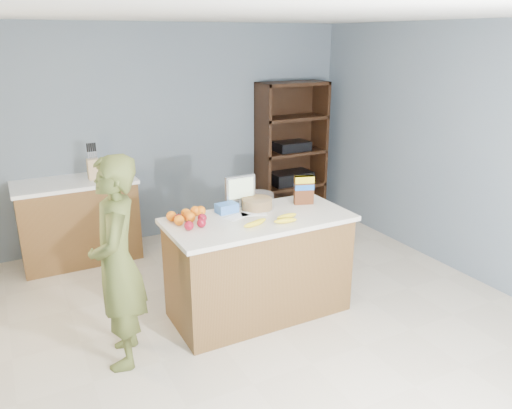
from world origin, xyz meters
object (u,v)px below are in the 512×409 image
counter_peninsula (259,270)px  cereal_box (304,188)px  person (117,263)px  tv (240,189)px  shelving_unit (289,154)px

counter_peninsula → cereal_box: size_ratio=5.98×
person → cereal_box: size_ratio=6.11×
counter_peninsula → tv: bearing=91.2°
shelving_unit → person: (-2.77, -2.17, -0.07)m
tv → counter_peninsula: bearing=-88.8°
counter_peninsula → person: bearing=-174.2°
person → tv: 1.32m
shelving_unit → tv: (-1.56, -1.71, 0.19)m
shelving_unit → person: size_ratio=1.13×
counter_peninsula → person: person is taller
person → cereal_box: bearing=114.0°
counter_peninsula → cereal_box: (0.53, 0.13, 0.64)m
tv → cereal_box: bearing=-21.2°
counter_peninsula → cereal_box: bearing=13.6°
shelving_unit → person: bearing=-141.9°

